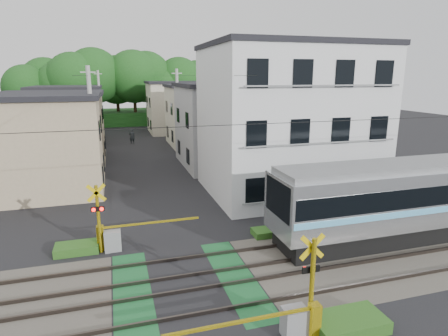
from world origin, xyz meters
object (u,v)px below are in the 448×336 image
object	(u,v)px
crossing_signal_near	(298,315)
apartment_block	(288,120)
crossing_signal_far	(110,235)
pedestrian	(132,136)

from	to	relation	value
crossing_signal_near	apartment_block	size ratio (longest dim) A/B	0.46
crossing_signal_near	apartment_block	bearing A→B (deg)	65.78
apartment_block	crossing_signal_far	bearing A→B (deg)	-152.22
crossing_signal_near	apartment_block	distance (m)	14.95
crossing_signal_near	pedestrian	size ratio (longest dim) A/B	2.75
crossing_signal_near	pedestrian	bearing A→B (deg)	94.72
crossing_signal_far	pedestrian	xyz separation A→B (m)	(2.38, 26.53, 0.15)
crossing_signal_near	apartment_block	world-z (taller)	apartment_block
apartment_block	pedestrian	world-z (taller)	apartment_block
crossing_signal_far	apartment_block	distance (m)	13.14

